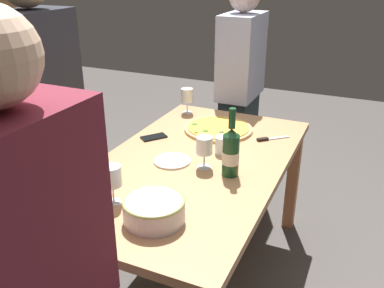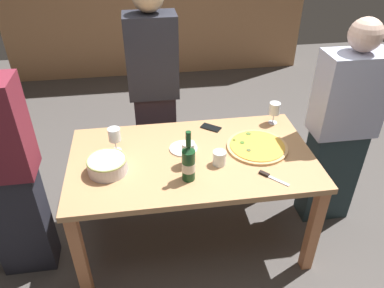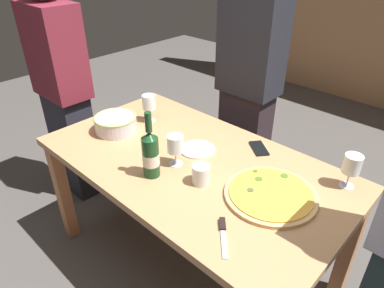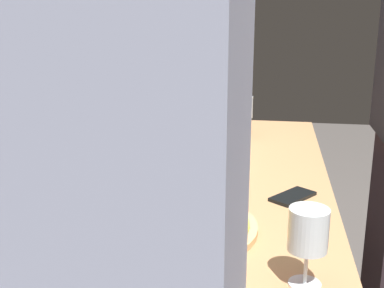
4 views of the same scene
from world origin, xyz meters
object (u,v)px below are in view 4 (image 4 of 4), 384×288
wine_glass_by_bottle (170,136)px  dining_table (192,197)px  pizza (176,226)px  cup_amber (150,172)px  cell_phone (293,196)px  wine_glass_far_left (308,234)px  pizza_knife (60,217)px  serving_bowl (193,120)px  side_plate (220,167)px  wine_glass_near_pizza (243,109)px  person_host (211,91)px  wine_bottle (131,130)px

wine_glass_by_bottle → dining_table: bearing=66.4°
pizza → cup_amber: size_ratio=4.35×
cell_phone → wine_glass_far_left: bearing=128.5°
pizza → pizza_knife: bearing=-92.6°
serving_bowl → side_plate: serving_bowl is taller
wine_glass_near_pizza → cup_amber: 0.70m
dining_table → pizza_knife: (0.44, -0.29, 0.10)m
pizza → cell_phone: pizza is taller
side_plate → cell_phone: 0.33m
wine_glass_by_bottle → person_host: 1.12m
wine_glass_far_left → dining_table: bearing=-153.2°
side_plate → pizza_knife: (0.48, -0.38, 0.00)m
wine_glass_far_left → cup_amber: wine_glass_far_left is taller
wine_glass_by_bottle → cup_amber: size_ratio=1.73×
wine_glass_far_left → cell_phone: wine_glass_far_left is taller
side_plate → pizza: bearing=-7.1°
serving_bowl → wine_bottle: wine_bottle is taller
wine_glass_near_pizza → person_host: (-0.66, -0.21, -0.04)m
wine_glass_near_pizza → serving_bowl: bearing=-101.8°
wine_bottle → wine_glass_far_left: size_ratio=2.01×
wine_glass_near_pizza → pizza: bearing=-6.7°
dining_table → pizza_knife: pizza_knife is taller
serving_bowl → wine_glass_far_left: 1.27m
cup_amber → pizza_knife: 0.33m
wine_glass_near_pizza → pizza_knife: (0.93, -0.43, -0.11)m
pizza → wine_glass_by_bottle: 0.51m
cup_amber → wine_glass_near_pizza: bearing=159.1°
wine_bottle → cell_phone: 0.61m
person_host → dining_table: bearing=0.0°
wine_bottle → pizza_knife: (0.49, -0.06, -0.12)m
dining_table → wine_glass_near_pizza: (-0.49, 0.14, 0.21)m
serving_bowl → wine_glass_far_left: (1.20, 0.42, 0.06)m
cell_phone → dining_table: bearing=7.5°
dining_table → person_host: bearing=-176.4°
pizza_knife → wine_glass_by_bottle: bearing=156.6°
wine_bottle → wine_glass_near_pizza: bearing=140.2°
wine_bottle → cup_amber: wine_bottle is taller
wine_glass_far_left → cell_phone: (-0.47, -0.01, -0.11)m
serving_bowl → side_plate: size_ratio=1.31×
cup_amber → side_plate: (-0.20, 0.20, -0.04)m
cup_amber → person_host: 1.31m
serving_bowl → cup_amber: serving_bowl is taller
side_plate → person_host: bearing=-171.6°
wine_bottle → wine_glass_by_bottle: size_ratio=2.05×
dining_table → pizza_knife: bearing=-33.2°
dining_table → side_plate: side_plate is taller
cell_phone → side_plate: bearing=-7.2°
pizza_knife → wine_glass_far_left: bearing=69.9°
serving_bowl → wine_bottle: bearing=-16.5°
serving_bowl → person_host: bearing=179.3°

